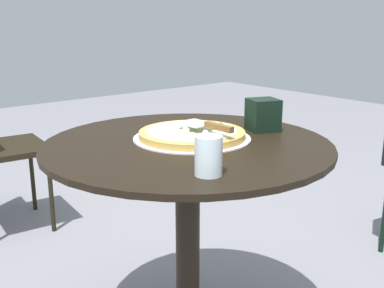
{
  "coord_description": "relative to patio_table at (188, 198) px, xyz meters",
  "views": [
    {
      "loc": [
        -1.07,
        0.86,
        1.12
      ],
      "look_at": [
        0.02,
        -0.04,
        0.73
      ],
      "focal_mm": 43.7,
      "sensor_mm": 36.0,
      "label": 1
    }
  ],
  "objects": [
    {
      "name": "patio_table",
      "position": [
        0.0,
        0.0,
        0.0
      ],
      "size": [
        0.88,
        0.88,
        0.75
      ],
      "color": "black",
      "rests_on": "ground"
    },
    {
      "name": "pizza_on_tray",
      "position": [
        0.02,
        -0.04,
        0.2
      ],
      "size": [
        0.37,
        0.37,
        0.05
      ],
      "color": "silver",
      "rests_on": "patio_table"
    },
    {
      "name": "pizza_server",
      "position": [
        -0.03,
        -0.05,
        0.23
      ],
      "size": [
        0.21,
        0.08,
        0.02
      ],
      "color": "silver",
      "rests_on": "pizza_on_tray"
    },
    {
      "name": "drinking_cup",
      "position": [
        -0.27,
        0.16,
        0.23
      ],
      "size": [
        0.07,
        0.07,
        0.1
      ],
      "primitive_type": "cylinder",
      "color": "white",
      "rests_on": "patio_table"
    },
    {
      "name": "napkin_dispenser",
      "position": [
        -0.04,
        -0.29,
        0.24
      ],
      "size": [
        0.12,
        0.12,
        0.11
      ],
      "primitive_type": "cube",
      "rotation": [
        0.0,
        0.0,
        4.36
      ],
      "color": "black",
      "rests_on": "patio_table"
    }
  ]
}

